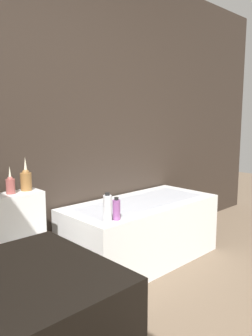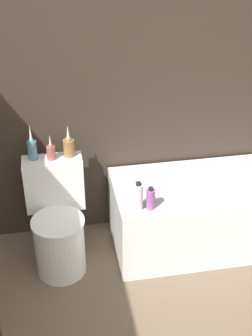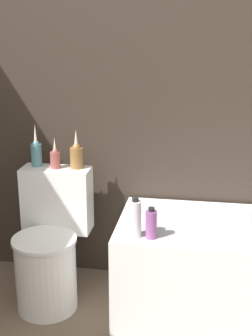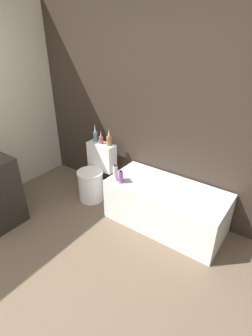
{
  "view_description": "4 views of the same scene",
  "coord_description": "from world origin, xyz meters",
  "px_view_note": "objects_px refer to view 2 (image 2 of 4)",
  "views": [
    {
      "loc": [
        -1.22,
        -0.12,
        1.26
      ],
      "look_at": [
        0.38,
        1.56,
        0.91
      ],
      "focal_mm": 35.0,
      "sensor_mm": 36.0,
      "label": 1
    },
    {
      "loc": [
        -0.3,
        -0.84,
        2.38
      ],
      "look_at": [
        0.13,
        1.54,
        0.89
      ],
      "focal_mm": 50.0,
      "sensor_mm": 36.0,
      "label": 2
    },
    {
      "loc": [
        0.52,
        -0.58,
        1.59
      ],
      "look_at": [
        0.16,
        1.58,
        0.9
      ],
      "focal_mm": 50.0,
      "sensor_mm": 36.0,
      "label": 3
    },
    {
      "loc": [
        1.92,
        -0.56,
        2.19
      ],
      "look_at": [
        0.35,
        1.59,
        0.75
      ],
      "focal_mm": 28.0,
      "sensor_mm": 36.0,
      "label": 4
    }
  ],
  "objects_px": {
    "vase_gold": "(32,148)",
    "vase_silver": "(51,151)",
    "vase_bronze": "(69,146)",
    "shampoo_bottle_tall": "(138,197)",
    "toilet": "(58,224)",
    "bathtub": "(208,212)",
    "shampoo_bottle_short": "(150,199)"
  },
  "relations": [
    {
      "from": "toilet",
      "to": "vase_gold",
      "type": "height_order",
      "value": "vase_gold"
    },
    {
      "from": "shampoo_bottle_short",
      "to": "vase_silver",
      "type": "bearing_deg",
      "value": 148.86
    },
    {
      "from": "vase_gold",
      "to": "vase_silver",
      "type": "distance_m",
      "value": 0.13
    },
    {
      "from": "vase_bronze",
      "to": "shampoo_bottle_short",
      "type": "bearing_deg",
      "value": -38.79
    },
    {
      "from": "vase_silver",
      "to": "bathtub",
      "type": "bearing_deg",
      "value": -7.01
    },
    {
      "from": "bathtub",
      "to": "shampoo_bottle_tall",
      "type": "height_order",
      "value": "shampoo_bottle_tall"
    },
    {
      "from": "shampoo_bottle_tall",
      "to": "shampoo_bottle_short",
      "type": "distance_m",
      "value": 0.09
    },
    {
      "from": "vase_gold",
      "to": "shampoo_bottle_short",
      "type": "xyz_separation_m",
      "value": [
        0.73,
        -0.39,
        -0.24
      ]
    },
    {
      "from": "vase_silver",
      "to": "vase_bronze",
      "type": "bearing_deg",
      "value": 10.62
    },
    {
      "from": "toilet",
      "to": "shampoo_bottle_tall",
      "type": "bearing_deg",
      "value": -20.09
    },
    {
      "from": "bathtub",
      "to": "vase_bronze",
      "type": "height_order",
      "value": "vase_bronze"
    },
    {
      "from": "vase_silver",
      "to": "vase_bronze",
      "type": "distance_m",
      "value": 0.13
    },
    {
      "from": "vase_bronze",
      "to": "shampoo_bottle_tall",
      "type": "relative_size",
      "value": 1.1
    },
    {
      "from": "vase_bronze",
      "to": "shampoo_bottle_short",
      "type": "relative_size",
      "value": 1.41
    },
    {
      "from": "vase_bronze",
      "to": "shampoo_bottle_tall",
      "type": "distance_m",
      "value": 0.6
    },
    {
      "from": "bathtub",
      "to": "vase_silver",
      "type": "relative_size",
      "value": 7.63
    },
    {
      "from": "vase_silver",
      "to": "shampoo_bottle_short",
      "type": "distance_m",
      "value": 0.74
    },
    {
      "from": "bathtub",
      "to": "vase_gold",
      "type": "relative_size",
      "value": 5.52
    },
    {
      "from": "toilet",
      "to": "vase_silver",
      "type": "relative_size",
      "value": 4.15
    },
    {
      "from": "shampoo_bottle_tall",
      "to": "bathtub",
      "type": "bearing_deg",
      "value": 21.31
    },
    {
      "from": "vase_gold",
      "to": "shampoo_bottle_tall",
      "type": "distance_m",
      "value": 0.79
    },
    {
      "from": "bathtub",
      "to": "toilet",
      "type": "distance_m",
      "value": 1.12
    },
    {
      "from": "vase_bronze",
      "to": "toilet",
      "type": "bearing_deg",
      "value": -122.05
    },
    {
      "from": "toilet",
      "to": "shampoo_bottle_short",
      "type": "distance_m",
      "value": 0.7
    },
    {
      "from": "toilet",
      "to": "vase_silver",
      "type": "bearing_deg",
      "value": 90.0
    },
    {
      "from": "toilet",
      "to": "vase_bronze",
      "type": "xyz_separation_m",
      "value": [
        0.12,
        0.2,
        0.51
      ]
    },
    {
      "from": "shampoo_bottle_short",
      "to": "toilet",
      "type": "bearing_deg",
      "value": 162.24
    },
    {
      "from": "bathtub",
      "to": "shampoo_bottle_short",
      "type": "bearing_deg",
      "value": -155.39
    },
    {
      "from": "vase_gold",
      "to": "shampoo_bottle_short",
      "type": "relative_size",
      "value": 1.55
    },
    {
      "from": "vase_gold",
      "to": "bathtub",
      "type": "bearing_deg",
      "value": -7.39
    },
    {
      "from": "toilet",
      "to": "shampoo_bottle_short",
      "type": "bearing_deg",
      "value": -17.76
    },
    {
      "from": "toilet",
      "to": "vase_gold",
      "type": "relative_size",
      "value": 3.0
    }
  ]
}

